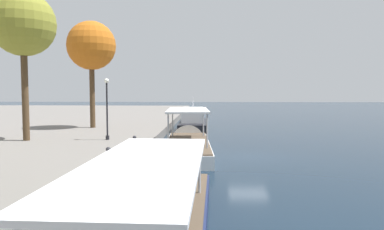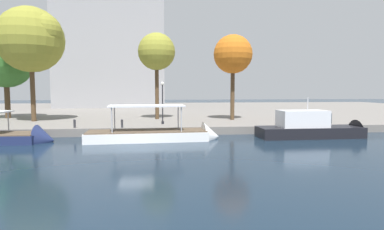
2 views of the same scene
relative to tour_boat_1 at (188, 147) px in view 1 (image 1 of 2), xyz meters
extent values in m
plane|color=#142333|center=(-1.75, -4.03, -0.35)|extent=(220.00, 220.00, 0.00)
cone|color=navy|center=(-9.46, 0.04, -0.20)|extent=(1.46, 2.68, 2.65)
cylinder|color=#B2B2B7|center=(-12.90, 1.30, 1.28)|extent=(0.10, 0.10, 1.68)
cylinder|color=#B2B2B7|center=(-12.95, -1.05, 1.28)|extent=(0.10, 0.10, 1.68)
cube|color=silver|center=(-16.55, 0.21, 2.19)|extent=(8.22, 2.90, 0.12)
cube|color=white|center=(-1.09, -0.05, -0.15)|extent=(10.32, 3.38, 1.18)
cone|color=white|center=(4.50, 0.22, -0.15)|extent=(1.52, 2.67, 2.61)
cube|color=brown|center=(-1.09, -0.05, 0.49)|extent=(10.11, 3.23, 0.08)
cylinder|color=#B2B2B7|center=(1.65, 1.24, 1.55)|extent=(0.10, 0.10, 2.05)
cylinder|color=#B2B2B7|center=(1.77, -1.07, 1.55)|extent=(0.10, 0.10, 2.05)
cylinder|color=#B2B2B7|center=(-3.94, 0.97, 1.55)|extent=(0.10, 0.10, 2.05)
cylinder|color=#B2B2B7|center=(-3.83, -1.34, 1.55)|extent=(0.10, 0.10, 2.05)
cube|color=silver|center=(-1.09, -0.05, 2.63)|extent=(6.44, 2.96, 0.12)
cube|color=black|center=(13.58, 0.14, -0.11)|extent=(9.47, 2.89, 1.48)
cone|color=black|center=(18.70, 0.19, -0.11)|extent=(1.23, 2.67, 2.66)
cube|color=white|center=(12.87, 0.14, 1.38)|extent=(4.27, 2.28, 1.51)
cube|color=black|center=(14.52, 0.15, 1.46)|extent=(1.15, 2.11, 0.90)
cylinder|color=silver|center=(13.34, 0.14, 2.73)|extent=(0.08, 0.08, 1.19)
cylinder|color=#2D2D33|center=(-3.55, 3.07, 0.73)|extent=(0.20, 0.20, 0.64)
sphere|color=#2D2D33|center=(-3.55, 3.07, 1.11)|extent=(0.23, 0.23, 0.23)
cylinder|color=#2D2D33|center=(-7.99, 3.46, 0.73)|extent=(0.22, 0.22, 0.63)
sphere|color=#2D2D33|center=(-7.99, 3.46, 1.10)|extent=(0.24, 0.24, 0.24)
cylinder|color=black|center=(0.32, 5.81, 2.45)|extent=(0.12, 0.12, 4.07)
sphere|color=white|center=(0.32, 5.81, 4.64)|extent=(0.34, 0.34, 0.34)
cylinder|color=black|center=(0.32, 5.81, 0.56)|extent=(0.26, 0.26, 0.30)
cylinder|color=#4C3823|center=(8.64, 9.51, 3.43)|extent=(0.49, 0.49, 6.03)
sphere|color=#BC6019|center=(8.64, 9.51, 8.15)|extent=(4.55, 4.55, 4.55)
sphere|color=#BC6019|center=(9.29, 9.05, 8.10)|extent=(2.74, 2.74, 2.74)
sphere|color=#BC6019|center=(8.66, 8.77, 8.03)|extent=(2.95, 2.95, 2.95)
cylinder|color=#4C3823|center=(-0.28, 11.44, 3.66)|extent=(0.46, 0.46, 6.48)
sphere|color=olive|center=(-0.28, 11.44, 8.57)|extent=(4.47, 4.47, 4.47)
sphere|color=olive|center=(-0.19, 11.76, 7.95)|extent=(2.51, 2.51, 2.51)
sphere|color=olive|center=(0.24, 12.23, 8.57)|extent=(2.28, 2.28, 2.28)
camera|label=1|loc=(-25.16, -1.29, 3.96)|focal=33.77mm
camera|label=2|loc=(-0.09, -26.64, 4.02)|focal=29.05mm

